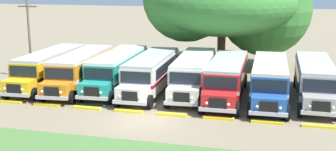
{
  "coord_description": "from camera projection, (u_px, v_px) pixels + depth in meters",
  "views": [
    {
      "loc": [
        8.14,
        -25.21,
        8.91
      ],
      "look_at": [
        0.0,
        6.3,
        1.6
      ],
      "focal_mm": 46.57,
      "sensor_mm": 36.0,
      "label": 1
    }
  ],
  "objects": [
    {
      "name": "ground_plane",
      "position": [
        143.0,
        121.0,
        27.76
      ],
      "size": [
        220.0,
        220.0,
        0.0
      ],
      "primitive_type": "plane",
      "color": "#84755B"
    },
    {
      "name": "curb_wheelstop_4",
      "position": [
        172.0,
        115.0,
        28.78
      ],
      "size": [
        2.0,
        0.36,
        0.15
      ],
      "primitive_type": "cube",
      "color": "yellow",
      "rests_on": "ground_plane"
    },
    {
      "name": "curb_wheelstop_7",
      "position": [
        319.0,
        126.0,
        26.54
      ],
      "size": [
        2.0,
        0.36,
        0.15
      ],
      "primitive_type": "cube",
      "color": "yellow",
      "rests_on": "ground_plane"
    },
    {
      "name": "curb_wheelstop_1",
      "position": [
        47.0,
        105.0,
        31.03
      ],
      "size": [
        2.0,
        0.36,
        0.15
      ],
      "primitive_type": "cube",
      "color": "yellow",
      "rests_on": "ground_plane"
    },
    {
      "name": "parked_bus_slot_5",
      "position": [
        227.0,
        76.0,
        33.19
      ],
      "size": [
        2.86,
        10.86,
        2.82
      ],
      "rotation": [
        0.0,
        0.0,
        -1.55
      ],
      "color": "red",
      "rests_on": "ground_plane"
    },
    {
      "name": "broad_shade_tree",
      "position": [
        227.0,
        3.0,
        42.65
      ],
      "size": [
        16.02,
        15.34,
        11.31
      ],
      "color": "brown",
      "rests_on": "ground_plane"
    },
    {
      "name": "curb_wheelstop_3",
      "position": [
        128.0,
        111.0,
        29.53
      ],
      "size": [
        2.0,
        0.36,
        0.15
      ],
      "primitive_type": "cube",
      "color": "yellow",
      "rests_on": "ground_plane"
    },
    {
      "name": "parked_bus_slot_4",
      "position": [
        194.0,
        72.0,
        34.63
      ],
      "size": [
        3.15,
        10.9,
        2.82
      ],
      "rotation": [
        0.0,
        0.0,
        -1.52
      ],
      "color": "silver",
      "rests_on": "ground_plane"
    },
    {
      "name": "curb_wheelstop_5",
      "position": [
        218.0,
        118.0,
        28.03
      ],
      "size": [
        2.0,
        0.36,
        0.15
      ],
      "primitive_type": "cube",
      "color": "yellow",
      "rests_on": "ground_plane"
    },
    {
      "name": "curb_wheelstop_0",
      "position": [
        9.0,
        102.0,
        31.78
      ],
      "size": [
        2.0,
        0.36,
        0.15
      ],
      "primitive_type": "cube",
      "color": "yellow",
      "rests_on": "ground_plane"
    },
    {
      "name": "parked_bus_slot_2",
      "position": [
        118.0,
        68.0,
        36.03
      ],
      "size": [
        3.03,
        10.89,
        2.82
      ],
      "rotation": [
        0.0,
        0.0,
        -1.53
      ],
      "color": "teal",
      "rests_on": "ground_plane"
    },
    {
      "name": "parked_bus_slot_0",
      "position": [
        50.0,
        66.0,
        36.88
      ],
      "size": [
        3.07,
        10.89,
        2.82
      ],
      "rotation": [
        0.0,
        0.0,
        -1.53
      ],
      "color": "yellow",
      "rests_on": "ground_plane"
    },
    {
      "name": "parked_bus_slot_6",
      "position": [
        270.0,
        79.0,
        32.42
      ],
      "size": [
        2.87,
        10.86,
        2.82
      ],
      "rotation": [
        0.0,
        0.0,
        -1.55
      ],
      "color": "#23519E",
      "rests_on": "ground_plane"
    },
    {
      "name": "utility_pole",
      "position": [
        29.0,
        37.0,
        38.68
      ],
      "size": [
        1.8,
        0.2,
        7.07
      ],
      "color": "brown",
      "rests_on": "ground_plane"
    },
    {
      "name": "parked_bus_slot_7",
      "position": [
        315.0,
        78.0,
        32.46
      ],
      "size": [
        2.76,
        10.85,
        2.82
      ],
      "rotation": [
        0.0,
        0.0,
        -1.56
      ],
      "color": "#9E9993",
      "rests_on": "ground_plane"
    },
    {
      "name": "curb_wheelstop_6",
      "position": [
        267.0,
        122.0,
        27.29
      ],
      "size": [
        2.0,
        0.36,
        0.15
      ],
      "primitive_type": "cube",
      "color": "yellow",
      "rests_on": "ground_plane"
    },
    {
      "name": "curb_wheelstop_2",
      "position": [
        87.0,
        108.0,
        30.28
      ],
      "size": [
        2.0,
        0.36,
        0.15
      ],
      "primitive_type": "cube",
      "color": "yellow",
      "rests_on": "ground_plane"
    },
    {
      "name": "parked_bus_slot_1",
      "position": [
        81.0,
        68.0,
        36.1
      ],
      "size": [
        3.36,
        10.94,
        2.82
      ],
      "rotation": [
        0.0,
        0.0,
        -1.5
      ],
      "color": "orange",
      "rests_on": "ground_plane"
    },
    {
      "name": "parked_bus_slot_3",
      "position": [
        151.0,
        72.0,
        34.86
      ],
      "size": [
        2.95,
        10.87,
        2.82
      ],
      "rotation": [
        0.0,
        0.0,
        -1.54
      ],
      "color": "silver",
      "rests_on": "ground_plane"
    }
  ]
}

